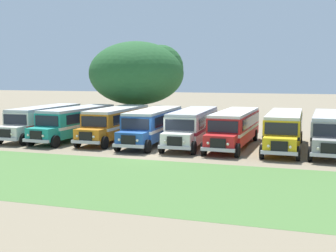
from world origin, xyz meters
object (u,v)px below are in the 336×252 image
object	(u,v)px
parked_bus_slot_5	(234,127)
parked_bus_slot_7	(330,130)
parked_bus_slot_6	(284,128)
parked_bus_slot_2	(116,122)
parked_bus_slot_1	(77,121)
parked_bus_slot_3	(153,124)
parked_bus_slot_4	(193,125)
parked_bus_slot_0	(44,120)
broad_shade_tree	(138,73)

from	to	relation	value
parked_bus_slot_5	parked_bus_slot_7	size ratio (longest dim) A/B	1.00
parked_bus_slot_6	parked_bus_slot_2	bearing A→B (deg)	-90.93
parked_bus_slot_1	parked_bus_slot_7	xyz separation A→B (m)	(21.48, 0.31, 0.00)
parked_bus_slot_3	parked_bus_slot_1	bearing A→B (deg)	-91.91
parked_bus_slot_3	parked_bus_slot_4	xyz separation A→B (m)	(3.38, 0.33, 0.00)
parked_bus_slot_0	parked_bus_slot_3	distance (m)	10.82
parked_bus_slot_3	broad_shade_tree	xyz separation A→B (m)	(-5.18, 9.95, 4.42)
parked_bus_slot_1	parked_bus_slot_5	world-z (taller)	same
parked_bus_slot_3	broad_shade_tree	bearing A→B (deg)	-153.71
parked_bus_slot_3	parked_bus_slot_4	size ratio (longest dim) A/B	1.00
parked_bus_slot_5	parked_bus_slot_6	distance (m)	3.90
parked_bus_slot_6	parked_bus_slot_7	xyz separation A→B (m)	(3.37, 0.05, 0.00)
parked_bus_slot_3	parked_bus_slot_6	world-z (taller)	same
parked_bus_slot_1	parked_bus_slot_2	size ratio (longest dim) A/B	1.01
parked_bus_slot_2	parked_bus_slot_4	bearing A→B (deg)	86.94
parked_bus_slot_2	parked_bus_slot_4	xyz separation A→B (m)	(7.09, -0.38, 0.00)
parked_bus_slot_3	parked_bus_slot_7	bearing A→B (deg)	90.40
parked_bus_slot_1	parked_bus_slot_6	bearing A→B (deg)	94.45
parked_bus_slot_2	parked_bus_slot_3	size ratio (longest dim) A/B	1.00
parked_bus_slot_2	parked_bus_slot_1	bearing A→B (deg)	-80.18
parked_bus_slot_0	parked_bus_slot_2	bearing A→B (deg)	92.91
parked_bus_slot_4	parked_bus_slot_0	bearing A→B (deg)	-90.90
broad_shade_tree	parked_bus_slot_6	bearing A→B (deg)	-31.07
parked_bus_slot_1	broad_shade_tree	bearing A→B (deg)	171.26
parked_bus_slot_0	parked_bus_slot_7	distance (m)	24.95
parked_bus_slot_3	parked_bus_slot_2	bearing A→B (deg)	-102.15
parked_bus_slot_2	parked_bus_slot_3	world-z (taller)	same
parked_bus_slot_2	parked_bus_slot_6	bearing A→B (deg)	88.59
parked_bus_slot_7	broad_shade_tree	bearing A→B (deg)	-113.28
parked_bus_slot_4	parked_bus_slot_7	xyz separation A→B (m)	(10.75, 0.07, 0.00)
parked_bus_slot_2	parked_bus_slot_4	size ratio (longest dim) A/B	1.00
parked_bus_slot_5	parked_bus_slot_7	bearing A→B (deg)	92.70
parked_bus_slot_0	parked_bus_slot_6	xyz separation A→B (m)	(21.58, 0.11, 0.00)
parked_bus_slot_0	parked_bus_slot_6	world-z (taller)	same
parked_bus_slot_0	parked_bus_slot_1	size ratio (longest dim) A/B	0.99
parked_bus_slot_2	parked_bus_slot_3	xyz separation A→B (m)	(3.71, -0.72, 0.00)
parked_bus_slot_0	broad_shade_tree	xyz separation A→B (m)	(5.64, 9.72, 4.42)
parked_bus_slot_4	parked_bus_slot_5	xyz separation A→B (m)	(3.48, 0.04, 0.00)
parked_bus_slot_1	parked_bus_slot_6	size ratio (longest dim) A/B	1.01
parked_bus_slot_7	broad_shade_tree	xyz separation A→B (m)	(-19.32, 9.55, 4.42)
parked_bus_slot_5	broad_shade_tree	xyz separation A→B (m)	(-12.05, 9.58, 4.42)
parked_bus_slot_6	parked_bus_slot_7	bearing A→B (deg)	91.43
parked_bus_slot_0	parked_bus_slot_3	size ratio (longest dim) A/B	1.00
parked_bus_slot_0	broad_shade_tree	size ratio (longest dim) A/B	0.99
parked_bus_slot_1	parked_bus_slot_3	distance (m)	7.35
parked_bus_slot_4	parked_bus_slot_5	world-z (taller)	same
parked_bus_slot_1	parked_bus_slot_7	bearing A→B (deg)	94.46
parked_bus_slot_0	parked_bus_slot_2	xyz separation A→B (m)	(7.11, 0.48, 0.00)
parked_bus_slot_4	parked_bus_slot_1	bearing A→B (deg)	-90.00
parked_bus_slot_0	parked_bus_slot_7	bearing A→B (deg)	89.41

